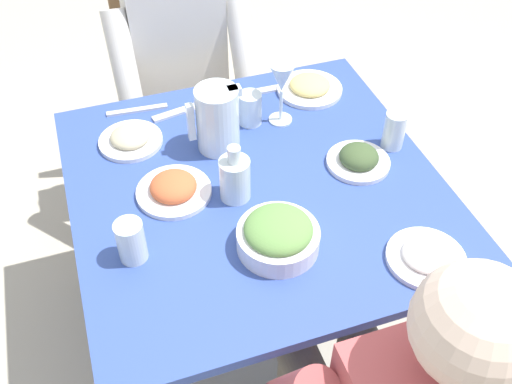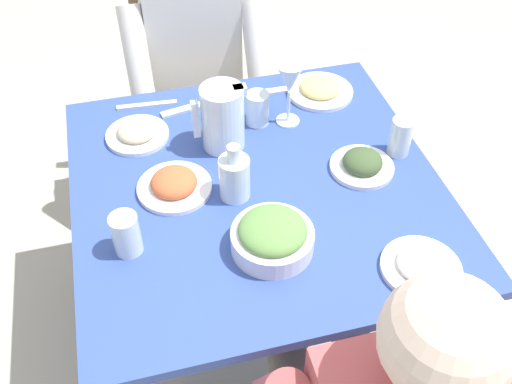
{
  "view_description": "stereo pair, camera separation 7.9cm",
  "coord_description": "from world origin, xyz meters",
  "px_view_note": "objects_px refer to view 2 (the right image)",
  "views": [
    {
      "loc": [
        0.36,
        1.07,
        1.81
      ],
      "look_at": [
        0.01,
        0.03,
        0.72
      ],
      "focal_mm": 41.15,
      "sensor_mm": 36.0,
      "label": 1
    },
    {
      "loc": [
        0.28,
        1.09,
        1.81
      ],
      "look_at": [
        0.01,
        0.03,
        0.72
      ],
      "focal_mm": 41.15,
      "sensor_mm": 36.0,
      "label": 2
    }
  ],
  "objects_px": {
    "water_glass_far_right": "(257,108)",
    "water_glass_near_right": "(401,137)",
    "dining_table": "(257,211)",
    "salad_bowl": "(272,236)",
    "diner_near": "(198,72)",
    "plate_yoghurt": "(421,266)",
    "chair_near": "(191,76)",
    "water_pitcher": "(222,117)",
    "plate_fries": "(320,89)",
    "water_glass_near_left": "(126,234)",
    "oil_carafe": "(235,179)",
    "plate_rice_curry": "(174,184)",
    "wine_glass": "(290,82)",
    "plate_dolmas": "(362,164)",
    "plate_beans": "(137,133)"
  },
  "relations": [
    {
      "from": "salad_bowl",
      "to": "oil_carafe",
      "type": "bearing_deg",
      "value": -77.0
    },
    {
      "from": "water_glass_near_left",
      "to": "water_glass_far_right",
      "type": "relative_size",
      "value": 1.11
    },
    {
      "from": "plate_yoghurt",
      "to": "water_glass_near_left",
      "type": "relative_size",
      "value": 1.71
    },
    {
      "from": "water_pitcher",
      "to": "plate_dolmas",
      "type": "xyz_separation_m",
      "value": [
        -0.34,
        0.2,
        -0.08
      ]
    },
    {
      "from": "diner_near",
      "to": "plate_dolmas",
      "type": "bearing_deg",
      "value": 116.69
    },
    {
      "from": "chair_near",
      "to": "plate_fries",
      "type": "bearing_deg",
      "value": 123.81
    },
    {
      "from": "plate_rice_curry",
      "to": "oil_carafe",
      "type": "height_order",
      "value": "oil_carafe"
    },
    {
      "from": "plate_rice_curry",
      "to": "water_glass_near_left",
      "type": "xyz_separation_m",
      "value": [
        0.14,
        0.18,
        0.04
      ]
    },
    {
      "from": "salad_bowl",
      "to": "plate_beans",
      "type": "distance_m",
      "value": 0.57
    },
    {
      "from": "water_glass_far_right",
      "to": "water_glass_near_right",
      "type": "bearing_deg",
      "value": 146.3
    },
    {
      "from": "water_pitcher",
      "to": "salad_bowl",
      "type": "bearing_deg",
      "value": 94.35
    },
    {
      "from": "plate_beans",
      "to": "wine_glass",
      "type": "xyz_separation_m",
      "value": [
        -0.44,
        0.04,
        0.13
      ]
    },
    {
      "from": "plate_rice_curry",
      "to": "water_glass_far_right",
      "type": "relative_size",
      "value": 1.98
    },
    {
      "from": "diner_near",
      "to": "plate_beans",
      "type": "relative_size",
      "value": 6.56
    },
    {
      "from": "diner_near",
      "to": "plate_yoghurt",
      "type": "relative_size",
      "value": 6.34
    },
    {
      "from": "chair_near",
      "to": "diner_near",
      "type": "bearing_deg",
      "value": 90.0
    },
    {
      "from": "plate_rice_curry",
      "to": "water_glass_near_left",
      "type": "distance_m",
      "value": 0.23
    },
    {
      "from": "diner_near",
      "to": "water_glass_near_left",
      "type": "relative_size",
      "value": 10.81
    },
    {
      "from": "salad_bowl",
      "to": "wine_glass",
      "type": "bearing_deg",
      "value": -111.06
    },
    {
      "from": "diner_near",
      "to": "wine_glass",
      "type": "xyz_separation_m",
      "value": [
        -0.2,
        0.42,
        0.2
      ]
    },
    {
      "from": "salad_bowl",
      "to": "oil_carafe",
      "type": "relative_size",
      "value": 1.21
    },
    {
      "from": "salad_bowl",
      "to": "water_glass_near_left",
      "type": "bearing_deg",
      "value": -13.59
    },
    {
      "from": "dining_table",
      "to": "salad_bowl",
      "type": "relative_size",
      "value": 4.89
    },
    {
      "from": "chair_near",
      "to": "wine_glass",
      "type": "height_order",
      "value": "wine_glass"
    },
    {
      "from": "water_glass_near_left",
      "to": "oil_carafe",
      "type": "distance_m",
      "value": 0.31
    },
    {
      "from": "dining_table",
      "to": "water_pitcher",
      "type": "height_order",
      "value": "water_pitcher"
    },
    {
      "from": "wine_glass",
      "to": "water_glass_near_right",
      "type": "bearing_deg",
      "value": 140.87
    },
    {
      "from": "salad_bowl",
      "to": "water_glass_near_left",
      "type": "xyz_separation_m",
      "value": [
        0.33,
        -0.08,
        0.01
      ]
    },
    {
      "from": "dining_table",
      "to": "water_glass_near_left",
      "type": "distance_m",
      "value": 0.41
    },
    {
      "from": "chair_near",
      "to": "plate_beans",
      "type": "bearing_deg",
      "value": 67.37
    },
    {
      "from": "water_pitcher",
      "to": "water_glass_near_right",
      "type": "height_order",
      "value": "water_pitcher"
    },
    {
      "from": "plate_rice_curry",
      "to": "water_glass_near_right",
      "type": "distance_m",
      "value": 0.63
    },
    {
      "from": "water_pitcher",
      "to": "water_glass_near_right",
      "type": "relative_size",
      "value": 1.69
    },
    {
      "from": "dining_table",
      "to": "water_glass_near_right",
      "type": "bearing_deg",
      "value": -176.86
    },
    {
      "from": "plate_rice_curry",
      "to": "plate_yoghurt",
      "type": "bearing_deg",
      "value": 141.43
    },
    {
      "from": "water_glass_near_right",
      "to": "oil_carafe",
      "type": "height_order",
      "value": "oil_carafe"
    },
    {
      "from": "water_glass_near_left",
      "to": "oil_carafe",
      "type": "relative_size",
      "value": 0.67
    },
    {
      "from": "water_pitcher",
      "to": "plate_dolmas",
      "type": "relative_size",
      "value": 1.08
    },
    {
      "from": "chair_near",
      "to": "water_glass_far_right",
      "type": "bearing_deg",
      "value": 100.59
    },
    {
      "from": "chair_near",
      "to": "water_glass_near_right",
      "type": "height_order",
      "value": "chair_near"
    },
    {
      "from": "chair_near",
      "to": "water_pitcher",
      "type": "bearing_deg",
      "value": 89.39
    },
    {
      "from": "water_pitcher",
      "to": "plate_fries",
      "type": "relative_size",
      "value": 0.92
    },
    {
      "from": "diner_near",
      "to": "water_glass_near_left",
      "type": "distance_m",
      "value": 0.86
    },
    {
      "from": "plate_yoghurt",
      "to": "oil_carafe",
      "type": "xyz_separation_m",
      "value": [
        0.36,
        -0.35,
        0.04
      ]
    },
    {
      "from": "chair_near",
      "to": "water_pitcher",
      "type": "relative_size",
      "value": 4.73
    },
    {
      "from": "chair_near",
      "to": "plate_rice_curry",
      "type": "distance_m",
      "value": 0.87
    },
    {
      "from": "water_glass_near_left",
      "to": "wine_glass",
      "type": "distance_m",
      "value": 0.64
    },
    {
      "from": "dining_table",
      "to": "plate_yoghurt",
      "type": "xyz_separation_m",
      "value": [
        -0.3,
        0.38,
        0.12
      ]
    },
    {
      "from": "chair_near",
      "to": "salad_bowl",
      "type": "distance_m",
      "value": 1.11
    },
    {
      "from": "dining_table",
      "to": "salad_bowl",
      "type": "xyz_separation_m",
      "value": [
        0.02,
        0.23,
        0.15
      ]
    }
  ]
}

